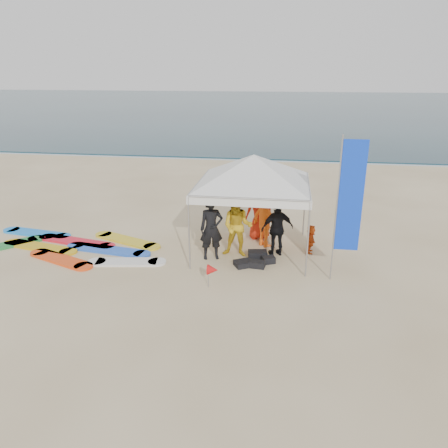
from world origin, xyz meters
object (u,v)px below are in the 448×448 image
at_px(canopy_tent, 254,155).
at_px(feather_flag, 349,198).
at_px(marker_pennant, 213,270).
at_px(surfboard_spread, 74,246).
at_px(person_orange_b, 259,211).
at_px(person_yellow, 237,226).
at_px(person_black_a, 211,229).
at_px(person_orange_a, 266,219).
at_px(person_black_b, 277,229).
at_px(person_seated, 311,239).

height_order(canopy_tent, feather_flag, feather_flag).
distance_m(canopy_tent, marker_pennant, 3.71).
height_order(marker_pennant, surfboard_spread, marker_pennant).
xyz_separation_m(person_orange_b, marker_pennant, (-0.92, -3.71, -0.46)).
bearing_deg(person_yellow, person_black_a, -154.39).
distance_m(person_orange_a, surfboard_spread, 6.19).
relative_size(person_black_b, surfboard_spread, 0.29).
bearing_deg(person_orange_a, person_black_a, 81.87).
distance_m(person_orange_b, marker_pennant, 3.85).
relative_size(person_yellow, person_orange_b, 0.98).
bearing_deg(person_seated, canopy_tent, 94.55).
bearing_deg(person_yellow, canopy_tent, 52.65).
height_order(person_orange_a, feather_flag, feather_flag).
relative_size(person_black_a, person_yellow, 1.00).
xyz_separation_m(person_black_b, surfboard_spread, (-6.41, -0.38, -0.82)).
height_order(person_yellow, person_orange_b, person_orange_b).
bearing_deg(person_black_a, feather_flag, -31.92).
height_order(person_orange_b, feather_flag, feather_flag).
relative_size(person_orange_b, canopy_tent, 0.42).
height_order(person_black_a, feather_flag, feather_flag).
distance_m(person_seated, marker_pennant, 3.74).
distance_m(person_orange_a, canopy_tent, 2.19).
bearing_deg(person_black_a, person_orange_a, 20.20).
bearing_deg(person_seated, marker_pennant, 137.92).
distance_m(canopy_tent, feather_flag, 3.16).
bearing_deg(feather_flag, person_yellow, 157.98).
xyz_separation_m(person_black_a, feather_flag, (3.72, -0.90, 1.35)).
height_order(person_yellow, canopy_tent, canopy_tent).
xyz_separation_m(person_yellow, surfboard_spread, (-5.23, -0.15, -0.91)).
xyz_separation_m(person_black_a, canopy_tent, (1.14, 0.78, 2.07)).
relative_size(person_orange_a, marker_pennant, 2.86).
xyz_separation_m(person_yellow, person_seated, (2.20, 0.57, -0.49)).
relative_size(person_black_a, person_orange_a, 1.04).
height_order(person_orange_a, person_black_b, person_orange_a).
height_order(person_seated, feather_flag, feather_flag).
bearing_deg(person_orange_a, surfboard_spread, 53.42).
relative_size(feather_flag, surfboard_spread, 0.66).
bearing_deg(person_black_b, canopy_tent, -40.21).
distance_m(person_black_a, marker_pennant, 1.92).
bearing_deg(person_black_a, person_orange_b, 37.53).
bearing_deg(person_black_b, person_yellow, -11.43).
relative_size(person_black_b, person_orange_b, 0.89).
relative_size(person_black_a, person_seated, 2.11).
xyz_separation_m(canopy_tent, surfboard_spread, (-5.64, -0.63, -2.98)).
relative_size(person_yellow, person_seated, 2.10).
bearing_deg(person_black_b, person_orange_b, -86.92).
bearing_deg(person_black_b, feather_flag, 119.43).
height_order(person_yellow, person_orange_a, person_yellow).
relative_size(person_black_a, surfboard_spread, 0.32).
bearing_deg(surfboard_spread, person_seated, 5.52).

